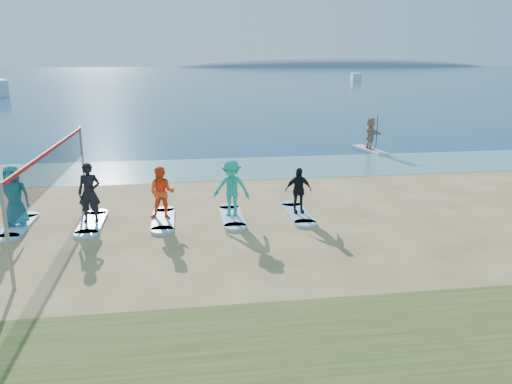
{
  "coord_description": "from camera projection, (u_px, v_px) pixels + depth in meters",
  "views": [
    {
      "loc": [
        -1.62,
        -12.57,
        5.05
      ],
      "look_at": [
        0.55,
        2.0,
        1.1
      ],
      "focal_mm": 35.0,
      "sensor_mm": 36.0,
      "label": 1
    }
  ],
  "objects": [
    {
      "name": "ground",
      "position": [
        247.0,
        251.0,
        13.54
      ],
      "size": [
        600.0,
        600.0,
        0.0
      ],
      "primitive_type": "plane",
      "color": "tan",
      "rests_on": "ground"
    },
    {
      "name": "shallow_water",
      "position": [
        218.0,
        169.0,
        23.57
      ],
      "size": [
        600.0,
        600.0,
        0.0
      ],
      "primitive_type": "plane",
      "color": "teal",
      "rests_on": "ground"
    },
    {
      "name": "ocean",
      "position": [
        185.0,
        74.0,
        166.39
      ],
      "size": [
        600.0,
        600.0,
        0.0
      ],
      "primitive_type": "plane",
      "color": "navy",
      "rests_on": "ground"
    },
    {
      "name": "island_ridge",
      "position": [
        335.0,
        67.0,
        313.66
      ],
      "size": [
        220.0,
        56.0,
        18.0
      ],
      "primitive_type": "ellipsoid",
      "color": "slate",
      "rests_on": "ground"
    },
    {
      "name": "volleyball_net",
      "position": [
        53.0,
        166.0,
        15.08
      ],
      "size": [
        0.1,
        9.09,
        2.5
      ],
      "rotation": [
        0.0,
        0.0,
        0.0
      ],
      "color": "gray",
      "rests_on": "ground"
    },
    {
      "name": "paddleboard",
      "position": [
        370.0,
        150.0,
        28.14
      ],
      "size": [
        1.15,
        3.07,
        0.12
      ],
      "primitive_type": "cube",
      "rotation": [
        0.0,
        0.0,
        0.16
      ],
      "color": "silver",
      "rests_on": "ground"
    },
    {
      "name": "paddleboarder",
      "position": [
        371.0,
        133.0,
        27.9
      ],
      "size": [
        0.63,
        1.67,
        1.77
      ],
      "primitive_type": "imported",
      "rotation": [
        0.0,
        0.0,
        1.63
      ],
      "color": "tan",
      "rests_on": "paddleboard"
    },
    {
      "name": "boat_offshore_b",
      "position": [
        356.0,
        81.0,
        117.18
      ],
      "size": [
        3.24,
        6.24,
        1.76
      ],
      "primitive_type": "cube",
      "rotation": [
        0.0,
        0.0,
        -0.23
      ],
      "color": "silver",
      "rests_on": "ground"
    },
    {
      "name": "surfboard_0",
      "position": [
        18.0,
        226.0,
        15.37
      ],
      "size": [
        0.7,
        2.2,
        0.09
      ],
      "primitive_type": "cube",
      "color": "#98C7EC",
      "rests_on": "ground"
    },
    {
      "name": "student_0",
      "position": [
        14.0,
        196.0,
        15.12
      ],
      "size": [
        0.95,
        0.65,
        1.88
      ],
      "primitive_type": "imported",
      "rotation": [
        0.0,
        0.0,
        -0.06
      ],
      "color": "teal",
      "rests_on": "surfboard_0"
    },
    {
      "name": "surfboard_1",
      "position": [
        92.0,
        223.0,
        15.69
      ],
      "size": [
        0.7,
        2.2,
        0.09
      ],
      "primitive_type": "cube",
      "color": "#98C7EC",
      "rests_on": "ground"
    },
    {
      "name": "student_1",
      "position": [
        89.0,
        193.0,
        15.43
      ],
      "size": [
        0.72,
        0.5,
        1.88
      ],
      "primitive_type": "imported",
      "rotation": [
        0.0,
        0.0,
        -0.08
      ],
      "color": "black",
      "rests_on": "surfboard_1"
    },
    {
      "name": "surfboard_2",
      "position": [
        163.0,
        220.0,
        16.0
      ],
      "size": [
        0.7,
        2.2,
        0.09
      ],
      "primitive_type": "cube",
      "color": "#98C7EC",
      "rests_on": "ground"
    },
    {
      "name": "student_2",
      "position": [
        162.0,
        193.0,
        15.77
      ],
      "size": [
        0.9,
        0.75,
        1.69
      ],
      "primitive_type": "imported",
      "rotation": [
        0.0,
        0.0,
        -0.14
      ],
      "color": "#FF4C1A",
      "rests_on": "surfboard_2"
    },
    {
      "name": "surfboard_3",
      "position": [
        232.0,
        217.0,
        16.32
      ],
      "size": [
        0.7,
        2.2,
        0.09
      ],
      "primitive_type": "cube",
      "color": "#98C7EC",
      "rests_on": "ground"
    },
    {
      "name": "student_3",
      "position": [
        231.0,
        188.0,
        16.07
      ],
      "size": [
        1.34,
        1.03,
        1.84
      ],
      "primitive_type": "imported",
      "rotation": [
        0.0,
        0.0,
        -0.33
      ],
      "color": "teal",
      "rests_on": "surfboard_3"
    },
    {
      "name": "surfboard_4",
      "position": [
        298.0,
        214.0,
        16.63
      ],
      "size": [
        0.7,
        2.2,
        0.09
      ],
      "primitive_type": "cube",
      "color": "#98C7EC",
      "rests_on": "ground"
    },
    {
      "name": "student_4",
      "position": [
        298.0,
        190.0,
        16.43
      ],
      "size": [
        0.9,
        0.39,
        1.52
      ],
      "primitive_type": "imported",
      "rotation": [
        0.0,
        0.0,
        0.03
      ],
      "color": "black",
      "rests_on": "surfboard_4"
    }
  ]
}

